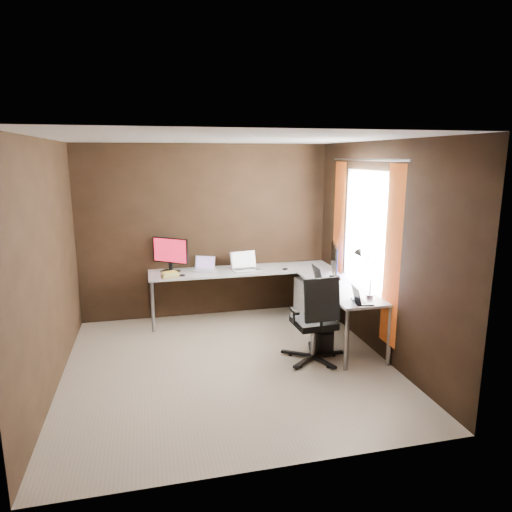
% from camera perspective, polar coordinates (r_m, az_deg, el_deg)
% --- Properties ---
extents(room, '(3.60, 3.60, 2.50)m').
position_cam_1_polar(room, '(5.04, 0.10, 0.40)').
color(room, tan).
rests_on(room, ground).
extents(desk, '(2.65, 2.25, 0.73)m').
position_cam_1_polar(desk, '(6.22, 2.50, -2.97)').
color(desk, silver).
rests_on(desk, ground).
extents(drawer_pedestal, '(0.42, 0.50, 0.60)m').
position_cam_1_polar(drawer_pedestal, '(6.61, 7.13, -5.55)').
color(drawer_pedestal, silver).
rests_on(drawer_pedestal, ground).
extents(monitor_left, '(0.46, 0.35, 0.48)m').
position_cam_1_polar(monitor_left, '(6.49, -10.66, 0.40)').
color(monitor_left, black).
rests_on(monitor_left, desk).
extents(monitor_right, '(0.21, 0.54, 0.46)m').
position_cam_1_polar(monitor_right, '(6.11, 9.76, -0.40)').
color(monitor_right, black).
rests_on(monitor_right, desk).
extents(laptop_white, '(0.35, 0.31, 0.20)m').
position_cam_1_polar(laptop_white, '(6.53, -6.50, -1.43)').
color(laptop_white, silver).
rests_on(laptop_white, desk).
extents(laptop_silver, '(0.42, 0.32, 0.25)m').
position_cam_1_polar(laptop_silver, '(6.53, -1.44, -1.24)').
color(laptop_silver, silver).
rests_on(laptop_silver, desk).
extents(laptop_black_big, '(0.26, 0.35, 0.23)m').
position_cam_1_polar(laptop_black_big, '(5.90, 8.21, -2.92)').
color(laptop_black_big, black).
rests_on(laptop_black_big, desk).
extents(laptop_black_small, '(0.23, 0.29, 0.18)m').
position_cam_1_polar(laptop_black_small, '(5.22, 12.88, -5.24)').
color(laptop_black_small, black).
rests_on(laptop_black_small, desk).
extents(book_stack, '(0.26, 0.23, 0.07)m').
position_cam_1_polar(book_stack, '(6.23, -10.70, -2.32)').
color(book_stack, tan).
rests_on(book_stack, desk).
extents(mouse_left, '(0.10, 0.08, 0.04)m').
position_cam_1_polar(mouse_left, '(6.24, -9.21, -2.40)').
color(mouse_left, black).
rests_on(mouse_left, desk).
extents(mouse_corner, '(0.10, 0.08, 0.03)m').
position_cam_1_polar(mouse_corner, '(6.52, 3.66, -1.63)').
color(mouse_corner, black).
rests_on(mouse_corner, desk).
extents(desk_lamp, '(0.19, 0.22, 0.57)m').
position_cam_1_polar(desk_lamp, '(5.29, 13.27, -1.43)').
color(desk_lamp, slate).
rests_on(desk_lamp, desk).
extents(office_chair, '(0.58, 0.58, 1.03)m').
position_cam_1_polar(office_chair, '(5.36, 7.34, -9.88)').
color(office_chair, black).
rests_on(office_chair, ground).
extents(wastebasket, '(0.25, 0.25, 0.28)m').
position_cam_1_polar(wastebasket, '(5.62, 8.46, -10.59)').
color(wastebasket, black).
rests_on(wastebasket, ground).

